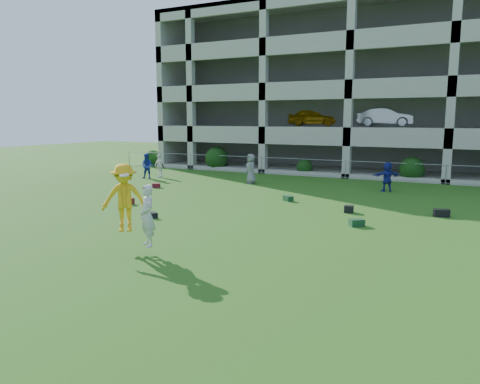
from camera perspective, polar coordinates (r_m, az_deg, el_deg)
The scene contains 16 objects.
ground at distance 13.98m, azimuth -7.83°, elevation -7.22°, with size 100.00×100.00×0.00m, color #235114.
bystander_a at distance 30.89m, azimuth -11.24°, elevation 3.12°, with size 0.79×0.62×1.63m, color #203295.
bystander_b at distance 31.48m, azimuth -9.79°, elevation 3.17°, with size 0.89×0.37×1.52m, color white.
bystander_c at distance 28.02m, azimuth 1.34°, elevation 2.86°, with size 0.87×0.57×1.78m, color slate.
bystander_d at distance 26.19m, azimuth 17.49°, elevation 1.81°, with size 1.48×0.47×1.59m, color navy.
bag_red_a at distance 22.00m, azimuth -13.50°, elevation -1.06°, with size 0.55×0.30×0.28m, color #602010.
bag_black_b at distance 18.73m, azimuth -10.58°, elevation -2.79°, with size 0.40×0.25×0.22m, color black.
bag_green_c at distance 17.54m, azimuth 14.04°, elevation -3.64°, with size 0.50×0.35×0.26m, color #12331D.
crate_d at distance 19.94m, azimuth 13.13°, elevation -2.04°, with size 0.35×0.35×0.30m, color black.
bag_black_e at distance 20.28m, azimuth 23.35°, elevation -2.36°, with size 0.60×0.30×0.30m, color black.
bag_red_f at distance 26.83m, azimuth -10.18°, elevation 0.79°, with size 0.45×0.28×0.24m, color #5C0F14.
bag_green_g at distance 22.25m, azimuth 5.89°, elevation -0.78°, with size 0.50×0.30×0.25m, color #14391A.
frisbee_contest at distance 14.05m, azimuth -13.40°, elevation -1.10°, with size 2.06×1.37×2.32m.
parking_garage at distance 39.47m, azimuth 16.30°, elevation 11.74°, with size 30.00×14.00×12.00m.
fence at distance 31.11m, azimuth 12.73°, elevation 2.73°, with size 36.06×0.06×1.20m.
shrub_row at distance 30.90m, azimuth 21.40°, elevation 3.97°, with size 34.38×2.52×3.50m.
Camera 1 is at (7.79, -10.94, 3.88)m, focal length 35.00 mm.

